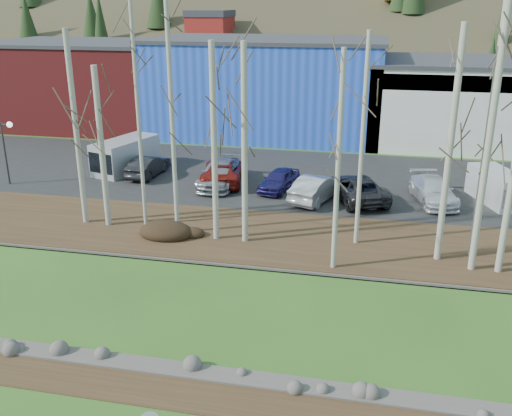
% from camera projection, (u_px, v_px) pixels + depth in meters
% --- Properties ---
extents(dirt_strip, '(80.00, 1.80, 0.03)m').
position_uv_depth(dirt_strip, '(231.00, 399.00, 17.21)').
color(dirt_strip, '#382616').
rests_on(dirt_strip, ground).
extents(near_bank_rocks, '(80.00, 0.80, 0.50)m').
position_uv_depth(near_bank_rocks, '(239.00, 379.00, 18.13)').
color(near_bank_rocks, '#47423D').
rests_on(near_bank_rocks, ground).
extents(river, '(80.00, 8.00, 0.90)m').
position_uv_depth(river, '(264.00, 314.00, 21.90)').
color(river, '#131B32').
rests_on(river, ground).
extents(far_bank_rocks, '(80.00, 0.80, 0.46)m').
position_uv_depth(far_bank_rocks, '(282.00, 268.00, 25.66)').
color(far_bank_rocks, '#47423D').
rests_on(far_bank_rocks, ground).
extents(far_bank, '(80.00, 7.00, 0.15)m').
position_uv_depth(far_bank, '(292.00, 239.00, 28.58)').
color(far_bank, '#382616').
rests_on(far_bank, ground).
extents(parking_lot, '(80.00, 14.00, 0.14)m').
position_uv_depth(parking_lot, '(316.00, 179.00, 38.23)').
color(parking_lot, black).
rests_on(parking_lot, ground).
extents(building_brick, '(16.32, 12.24, 7.80)m').
position_uv_depth(building_brick, '(84.00, 83.00, 54.49)').
color(building_brick, maroon).
rests_on(building_brick, ground).
extents(building_blue, '(20.40, 12.24, 8.30)m').
position_uv_depth(building_blue, '(268.00, 86.00, 50.87)').
color(building_blue, '#1D44B4').
rests_on(building_blue, ground).
extents(building_white, '(18.36, 12.24, 6.80)m').
position_uv_depth(building_white, '(479.00, 101.00, 47.58)').
color(building_white, beige).
rests_on(building_white, ground).
extents(dirt_mound, '(2.76, 1.95, 0.54)m').
position_uv_depth(dirt_mound, '(166.00, 231.00, 28.72)').
color(dirt_mound, black).
rests_on(dirt_mound, far_bank).
extents(birch_0, '(0.28, 0.28, 9.96)m').
position_uv_depth(birch_0, '(76.00, 130.00, 28.92)').
color(birch_0, '#B3B1A3').
rests_on(birch_0, far_bank).
extents(birch_1, '(0.19, 0.19, 11.81)m').
position_uv_depth(birch_1, '(138.00, 114.00, 28.23)').
color(birch_1, '#B3B1A3').
rests_on(birch_1, far_bank).
extents(birch_2, '(0.30, 0.30, 8.26)m').
position_uv_depth(birch_2, '(102.00, 149.00, 28.85)').
color(birch_2, '#B3B1A3').
rests_on(birch_2, far_bank).
extents(birch_3, '(0.22, 0.22, 11.52)m').
position_uv_depth(birch_3, '(172.00, 121.00, 27.25)').
color(birch_3, '#B3B1A3').
rests_on(birch_3, far_bank).
extents(birch_4, '(0.29, 0.29, 9.54)m').
position_uv_depth(birch_4, '(245.00, 146.00, 26.60)').
color(birch_4, '#B3B1A3').
rests_on(birch_4, far_bank).
extents(birch_5, '(0.21, 0.21, 10.01)m').
position_uv_depth(birch_5, '(362.00, 143.00, 26.29)').
color(birch_5, '#B3B1A3').
rests_on(birch_5, far_bank).
extents(birch_6, '(0.22, 0.22, 9.47)m').
position_uv_depth(birch_6, '(338.00, 164.00, 23.81)').
color(birch_6, '#B3B1A3').
rests_on(birch_6, far_bank).
extents(birch_8, '(0.29, 0.29, 10.40)m').
position_uv_depth(birch_8, '(450.00, 148.00, 24.48)').
color(birch_8, '#B3B1A3').
rests_on(birch_8, far_bank).
extents(birch_9, '(0.27, 0.27, 11.57)m').
position_uv_depth(birch_9, '(488.00, 133.00, 24.59)').
color(birch_9, '#B3B1A3').
rests_on(birch_9, far_bank).
extents(birch_10, '(0.29, 0.29, 11.70)m').
position_uv_depth(birch_10, '(489.00, 139.00, 23.25)').
color(birch_10, '#B3B1A3').
rests_on(birch_10, far_bank).
extents(birch_11, '(0.29, 0.29, 9.54)m').
position_uv_depth(birch_11, '(214.00, 145.00, 26.88)').
color(birch_11, '#B3B1A3').
rests_on(birch_11, far_bank).
extents(street_lamp, '(1.56, 0.43, 4.09)m').
position_uv_depth(street_lamp, '(2.00, 135.00, 35.90)').
color(street_lamp, '#262628').
rests_on(street_lamp, parking_lot).
extents(car_0, '(1.74, 4.28, 1.38)m').
position_uv_depth(car_0, '(148.00, 166.00, 38.46)').
color(car_0, black).
rests_on(car_0, parking_lot).
extents(car_1, '(3.38, 5.76, 1.50)m').
position_uv_depth(car_1, '(223.00, 171.00, 37.07)').
color(car_1, maroon).
rests_on(car_1, parking_lot).
extents(car_2, '(2.33, 5.40, 1.55)m').
position_uv_depth(car_2, '(220.00, 174.00, 36.49)').
color(car_2, gray).
rests_on(car_2, parking_lot).
extents(car_3, '(2.49, 4.17, 1.33)m').
position_uv_depth(car_3, '(279.00, 180.00, 35.56)').
color(car_3, navy).
rests_on(car_3, parking_lot).
extents(car_4, '(2.99, 4.90, 1.52)m').
position_uv_depth(car_4, '(316.00, 188.00, 33.71)').
color(car_4, silver).
rests_on(car_4, parking_lot).
extents(car_5, '(4.35, 5.96, 1.51)m').
position_uv_depth(car_5, '(357.00, 188.00, 33.76)').
color(car_5, '#2A2A2D').
rests_on(car_5, parking_lot).
extents(car_6, '(2.98, 5.19, 1.42)m').
position_uv_depth(car_6, '(433.00, 190.00, 33.43)').
color(car_6, silver).
rests_on(car_6, parking_lot).
extents(van_white, '(3.07, 4.59, 1.86)m').
position_uv_depth(van_white, '(499.00, 188.00, 33.22)').
color(van_white, silver).
rests_on(van_white, parking_lot).
extents(van_grey, '(3.43, 5.42, 2.20)m').
position_uv_depth(van_grey, '(124.00, 156.00, 39.40)').
color(van_grey, '#B8BBBD').
rests_on(van_grey, parking_lot).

